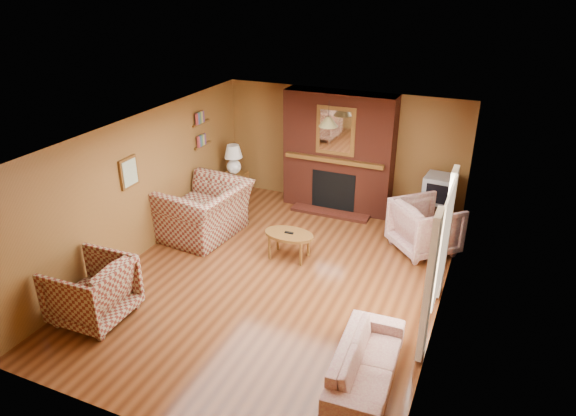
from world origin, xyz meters
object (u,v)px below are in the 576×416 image
at_px(crt_tv, 440,189).
at_px(floral_sofa, 366,362).
at_px(tv_stand, 436,215).
at_px(fireplace, 338,153).
at_px(table_lamp, 233,158).
at_px(coffee_table, 289,236).
at_px(plaid_armchair, 92,290).
at_px(plaid_loveseat, 204,211).
at_px(floral_armchair, 425,227).
at_px(side_table, 235,187).

bearing_deg(crt_tv, floral_sofa, -91.95).
relative_size(tv_stand, crt_tv, 0.96).
xyz_separation_m(fireplace, table_lamp, (-2.10, -0.53, -0.22)).
relative_size(floral_sofa, coffee_table, 1.99).
relative_size(plaid_armchair, floral_sofa, 0.59).
bearing_deg(plaid_loveseat, fireplace, 144.71).
height_order(plaid_loveseat, plaid_armchair, plaid_loveseat).
relative_size(fireplace, coffee_table, 2.79).
xyz_separation_m(plaid_armchair, table_lamp, (-0.15, 4.40, 0.51)).
xyz_separation_m(fireplace, floral_armchair, (1.98, -1.12, -0.72)).
bearing_deg(floral_armchair, table_lamp, 38.57).
bearing_deg(fireplace, coffee_table, -92.24).
distance_m(plaid_loveseat, floral_sofa, 4.49).
height_order(plaid_loveseat, table_lamp, table_lamp).
distance_m(plaid_loveseat, plaid_armchair, 2.79).
distance_m(side_table, table_lamp, 0.66).
relative_size(side_table, table_lamp, 0.98).
height_order(plaid_loveseat, side_table, plaid_loveseat).
bearing_deg(side_table, fireplace, 14.29).
height_order(table_lamp, tv_stand, table_lamp).
bearing_deg(tv_stand, floral_sofa, -90.20).
height_order(floral_armchair, coffee_table, floral_armchair).
bearing_deg(floral_sofa, fireplace, 19.53).
relative_size(plaid_armchair, table_lamp, 1.60).
relative_size(plaid_armchair, coffee_table, 1.16).
bearing_deg(coffee_table, floral_armchair, 29.58).
xyz_separation_m(plaid_armchair, tv_stand, (4.00, 4.75, -0.17)).
xyz_separation_m(fireplace, tv_stand, (2.05, -0.18, -0.90)).
bearing_deg(side_table, tv_stand, 4.82).
xyz_separation_m(floral_sofa, side_table, (-4.00, 4.06, 0.06)).
relative_size(plaid_loveseat, floral_armchair, 1.51).
relative_size(fireplace, tv_stand, 4.24).
height_order(tv_stand, crt_tv, crt_tv).
bearing_deg(coffee_table, fireplace, 87.76).
bearing_deg(table_lamp, tv_stand, 4.82).
bearing_deg(plaid_loveseat, table_lamp, -165.78).
bearing_deg(side_table, crt_tv, 4.74).
distance_m(fireplace, floral_armchair, 2.39).
bearing_deg(plaid_armchair, crt_tv, 138.38).
relative_size(floral_armchair, table_lamp, 1.61).
bearing_deg(crt_tv, plaid_armchair, -130.13).
distance_m(coffee_table, crt_tv, 3.03).
height_order(coffee_table, side_table, side_table).
xyz_separation_m(plaid_armchair, crt_tv, (4.00, 4.74, 0.36)).
bearing_deg(crt_tv, fireplace, 174.70).
xyz_separation_m(plaid_loveseat, plaid_armchair, (-0.10, -2.78, -0.04)).
height_order(floral_sofa, floral_armchair, floral_armchair).
height_order(plaid_armchair, coffee_table, plaid_armchair).
xyz_separation_m(side_table, crt_tv, (4.15, 0.34, 0.51)).
distance_m(plaid_armchair, floral_sofa, 3.87).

